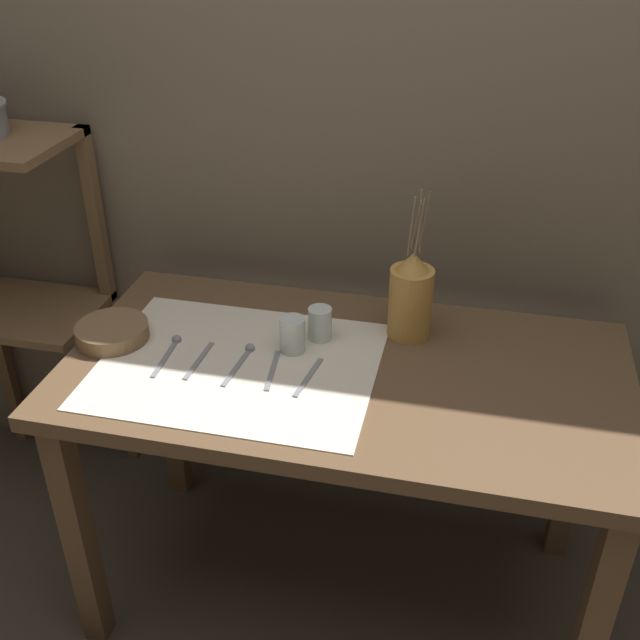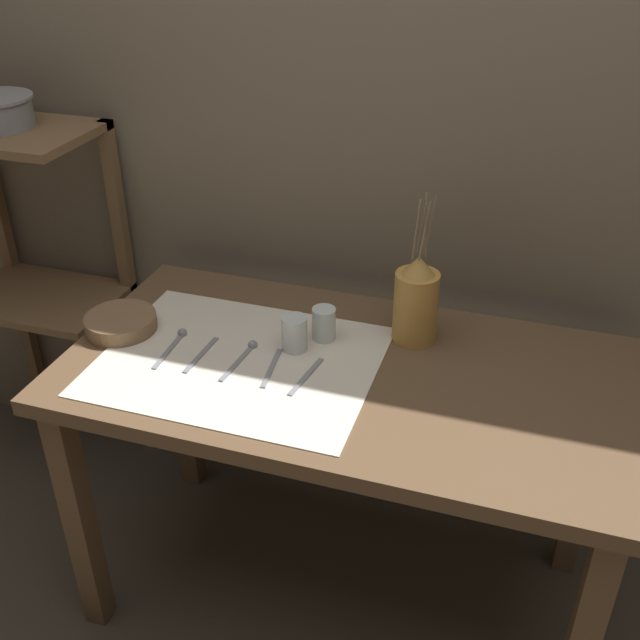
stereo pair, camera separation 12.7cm
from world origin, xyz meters
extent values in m
plane|color=#473F35|center=(0.00, 0.00, 0.00)|extent=(12.00, 12.00, 0.00)
cube|color=#6B5E4C|center=(0.00, 0.46, 1.20)|extent=(7.00, 0.06, 2.40)
cube|color=brown|center=(0.00, 0.00, 0.75)|extent=(1.33, 0.70, 0.04)
cube|color=brown|center=(-0.61, -0.29, 0.37)|extent=(0.06, 0.06, 0.73)
cube|color=brown|center=(-0.61, 0.29, 0.37)|extent=(0.06, 0.06, 0.73)
cube|color=brown|center=(0.61, 0.29, 0.37)|extent=(0.06, 0.06, 0.73)
cube|color=brown|center=(-1.04, 0.25, 1.17)|extent=(0.47, 0.33, 0.02)
cube|color=brown|center=(-1.04, 0.25, 0.65)|extent=(0.47, 0.33, 0.02)
cube|color=brown|center=(-1.26, 0.39, 0.59)|extent=(0.04, 0.04, 1.18)
cube|color=brown|center=(-0.82, 0.39, 0.59)|extent=(0.04, 0.04, 1.18)
cube|color=beige|center=(-0.25, -0.05, 0.77)|extent=(0.65, 0.51, 0.00)
cylinder|color=#B7843D|center=(0.13, 0.18, 0.86)|extent=(0.11, 0.11, 0.18)
cone|color=#B7843D|center=(0.13, 0.18, 0.98)|extent=(0.08, 0.08, 0.05)
cylinder|color=#847056|center=(0.14, 0.19, 1.08)|extent=(0.02, 0.02, 0.15)
cylinder|color=#847056|center=(0.13, 0.18, 1.07)|extent=(0.02, 0.04, 0.14)
cylinder|color=#847056|center=(0.12, 0.16, 1.07)|extent=(0.01, 0.01, 0.15)
cylinder|color=#847056|center=(0.14, 0.17, 1.08)|extent=(0.01, 0.03, 0.17)
cylinder|color=#847056|center=(0.13, 0.19, 1.06)|extent=(0.01, 0.01, 0.12)
cylinder|color=#847056|center=(0.14, 0.17, 1.07)|extent=(0.02, 0.04, 0.14)
cylinder|color=brown|center=(-0.59, -0.01, 0.79)|extent=(0.18, 0.18, 0.04)
cylinder|color=silver|center=(-0.14, 0.04, 0.82)|extent=(0.06, 0.06, 0.09)
cylinder|color=silver|center=(-0.09, 0.11, 0.82)|extent=(0.06, 0.06, 0.08)
cube|color=gray|center=(-0.42, -0.07, 0.78)|extent=(0.02, 0.16, 0.00)
sphere|color=gray|center=(-0.43, 0.01, 0.78)|extent=(0.02, 0.02, 0.02)
cube|color=gray|center=(-0.34, -0.06, 0.78)|extent=(0.02, 0.16, 0.00)
cube|color=gray|center=(-0.25, -0.07, 0.78)|extent=(0.03, 0.16, 0.00)
sphere|color=gray|center=(-0.24, 0.01, 0.78)|extent=(0.02, 0.02, 0.02)
cube|color=gray|center=(-0.16, -0.06, 0.78)|extent=(0.03, 0.16, 0.00)
cube|color=gray|center=(-0.07, -0.07, 0.78)|extent=(0.03, 0.16, 0.00)
camera|label=1|loc=(0.27, -1.43, 1.78)|focal=42.00mm
camera|label=2|loc=(0.39, -1.39, 1.78)|focal=42.00mm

